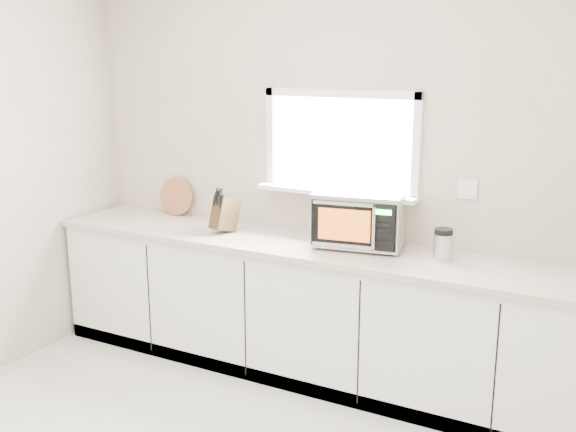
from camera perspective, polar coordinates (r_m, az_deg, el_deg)
The scene contains 7 objects.
back_wall at distance 4.53m, azimuth 4.50°, elevation 3.83°, with size 4.00×0.17×2.70m.
cabinets at distance 4.52m, azimuth 2.74°, elevation -8.34°, with size 3.92×0.60×0.88m, color white.
countertop at distance 4.36m, azimuth 2.75°, elevation -2.77°, with size 3.92×0.64×0.04m, color beige.
microwave at distance 4.34m, azimuth 6.17°, elevation -0.10°, with size 0.62×0.52×0.36m.
knife_block at distance 4.66m, azimuth -5.38°, elevation 0.26°, with size 0.16×0.24×0.32m.
cutting_board at distance 5.22m, azimuth -9.42°, elevation 1.67°, with size 0.29×0.29×0.02m, color #A75F40.
coffee_grinder at distance 4.14m, azimuth 12.99°, elevation -2.33°, with size 0.13×0.13×0.20m.
Camera 1 is at (1.79, -2.09, 2.13)m, focal length 42.00 mm.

